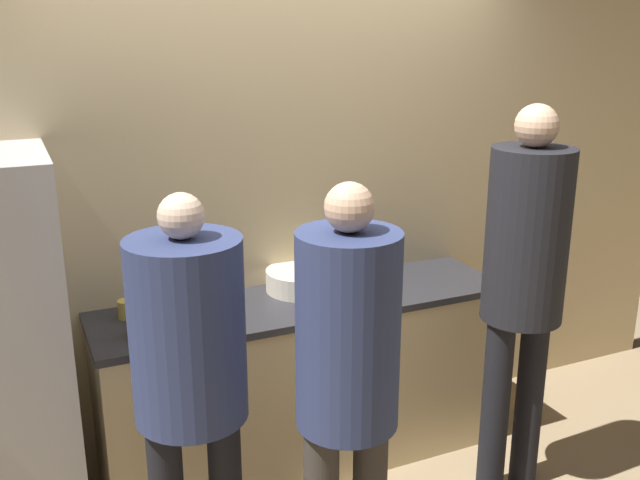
{
  "coord_description": "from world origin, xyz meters",
  "views": [
    {
      "loc": [
        -1.26,
        -2.67,
        2.17
      ],
      "look_at": [
        0.0,
        0.13,
        1.24
      ],
      "focal_mm": 40.0,
      "sensor_mm": 36.0,
      "label": 1
    }
  ],
  "objects_px": {
    "utensil_crock": "(200,290)",
    "bottle_dark": "(353,260)",
    "person_right": "(524,269)",
    "bottle_amber": "(376,269)",
    "person_center": "(347,370)",
    "bottle_clear": "(135,321)",
    "cup_yellow": "(127,309)",
    "person_left": "(189,360)",
    "fruit_bowl": "(303,279)"
  },
  "relations": [
    {
      "from": "person_center",
      "to": "cup_yellow",
      "type": "distance_m",
      "value": 1.23
    },
    {
      "from": "bottle_dark",
      "to": "bottle_amber",
      "type": "bearing_deg",
      "value": -63.0
    },
    {
      "from": "person_center",
      "to": "bottle_amber",
      "type": "distance_m",
      "value": 1.22
    },
    {
      "from": "utensil_crock",
      "to": "bottle_dark",
      "type": "height_order",
      "value": "utensil_crock"
    },
    {
      "from": "bottle_clear",
      "to": "utensil_crock",
      "type": "bearing_deg",
      "value": 34.51
    },
    {
      "from": "person_center",
      "to": "fruit_bowl",
      "type": "xyz_separation_m",
      "value": [
        0.29,
        1.09,
        -0.07
      ]
    },
    {
      "from": "person_left",
      "to": "bottle_dark",
      "type": "distance_m",
      "value": 1.36
    },
    {
      "from": "utensil_crock",
      "to": "bottle_clear",
      "type": "bearing_deg",
      "value": -145.49
    },
    {
      "from": "fruit_bowl",
      "to": "utensil_crock",
      "type": "distance_m",
      "value": 0.53
    },
    {
      "from": "utensil_crock",
      "to": "cup_yellow",
      "type": "height_order",
      "value": "utensil_crock"
    },
    {
      "from": "bottle_dark",
      "to": "cup_yellow",
      "type": "relative_size",
      "value": 2.87
    },
    {
      "from": "person_right",
      "to": "bottle_amber",
      "type": "height_order",
      "value": "person_right"
    },
    {
      "from": "utensil_crock",
      "to": "cup_yellow",
      "type": "bearing_deg",
      "value": -178.61
    },
    {
      "from": "person_center",
      "to": "bottle_amber",
      "type": "xyz_separation_m",
      "value": [
        0.67,
        1.02,
        -0.04
      ]
    },
    {
      "from": "person_left",
      "to": "bottle_clear",
      "type": "xyz_separation_m",
      "value": [
        -0.1,
        0.53,
        -0.04
      ]
    },
    {
      "from": "person_left",
      "to": "utensil_crock",
      "type": "height_order",
      "value": "person_left"
    },
    {
      "from": "cup_yellow",
      "to": "utensil_crock",
      "type": "bearing_deg",
      "value": 1.39
    },
    {
      "from": "bottle_clear",
      "to": "cup_yellow",
      "type": "relative_size",
      "value": 2.3
    },
    {
      "from": "person_left",
      "to": "bottle_amber",
      "type": "height_order",
      "value": "person_left"
    },
    {
      "from": "bottle_amber",
      "to": "person_center",
      "type": "bearing_deg",
      "value": -123.28
    },
    {
      "from": "bottle_dark",
      "to": "person_right",
      "type": "bearing_deg",
      "value": -60.3
    },
    {
      "from": "person_center",
      "to": "bottle_amber",
      "type": "relative_size",
      "value": 8.53
    },
    {
      "from": "utensil_crock",
      "to": "bottle_dark",
      "type": "relative_size",
      "value": 1.2
    },
    {
      "from": "fruit_bowl",
      "to": "cup_yellow",
      "type": "distance_m",
      "value": 0.87
    },
    {
      "from": "bottle_dark",
      "to": "bottle_amber",
      "type": "height_order",
      "value": "bottle_dark"
    },
    {
      "from": "bottle_dark",
      "to": "utensil_crock",
      "type": "bearing_deg",
      "value": -175.92
    },
    {
      "from": "person_right",
      "to": "bottle_clear",
      "type": "relative_size",
      "value": 9.49
    },
    {
      "from": "bottle_amber",
      "to": "cup_yellow",
      "type": "xyz_separation_m",
      "value": [
        -1.25,
        0.06,
        -0.04
      ]
    },
    {
      "from": "bottle_dark",
      "to": "cup_yellow",
      "type": "bearing_deg",
      "value": -176.71
    },
    {
      "from": "utensil_crock",
      "to": "bottle_dark",
      "type": "distance_m",
      "value": 0.84
    },
    {
      "from": "person_left",
      "to": "person_right",
      "type": "relative_size",
      "value": 0.88
    },
    {
      "from": "bottle_amber",
      "to": "bottle_dark",
      "type": "bearing_deg",
      "value": 117.0
    },
    {
      "from": "person_right",
      "to": "bottle_dark",
      "type": "distance_m",
      "value": 0.93
    },
    {
      "from": "person_center",
      "to": "fruit_bowl",
      "type": "height_order",
      "value": "person_center"
    },
    {
      "from": "utensil_crock",
      "to": "bottle_amber",
      "type": "relative_size",
      "value": 1.48
    },
    {
      "from": "fruit_bowl",
      "to": "bottle_amber",
      "type": "distance_m",
      "value": 0.39
    },
    {
      "from": "bottle_clear",
      "to": "bottle_amber",
      "type": "bearing_deg",
      "value": 7.57
    },
    {
      "from": "cup_yellow",
      "to": "person_center",
      "type": "bearing_deg",
      "value": -61.7
    },
    {
      "from": "person_right",
      "to": "person_left",
      "type": "bearing_deg",
      "value": -178.77
    },
    {
      "from": "person_center",
      "to": "person_right",
      "type": "relative_size",
      "value": 0.91
    },
    {
      "from": "person_center",
      "to": "bottle_clear",
      "type": "xyz_separation_m",
      "value": [
        -0.58,
        0.85,
        -0.04
      ]
    },
    {
      "from": "bottle_clear",
      "to": "person_center",
      "type": "bearing_deg",
      "value": -55.55
    },
    {
      "from": "bottle_clear",
      "to": "bottle_dark",
      "type": "distance_m",
      "value": 1.22
    },
    {
      "from": "person_center",
      "to": "utensil_crock",
      "type": "relative_size",
      "value": 5.75
    },
    {
      "from": "person_right",
      "to": "utensil_crock",
      "type": "xyz_separation_m",
      "value": [
        -1.29,
        0.74,
        -0.15
      ]
    },
    {
      "from": "person_left",
      "to": "bottle_amber",
      "type": "relative_size",
      "value": 8.24
    },
    {
      "from": "person_center",
      "to": "utensil_crock",
      "type": "height_order",
      "value": "person_center"
    },
    {
      "from": "utensil_crock",
      "to": "bottle_amber",
      "type": "height_order",
      "value": "utensil_crock"
    },
    {
      "from": "person_right",
      "to": "bottle_amber",
      "type": "xyz_separation_m",
      "value": [
        -0.39,
        0.66,
        -0.15
      ]
    },
    {
      "from": "person_right",
      "to": "fruit_bowl",
      "type": "distance_m",
      "value": 1.08
    }
  ]
}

